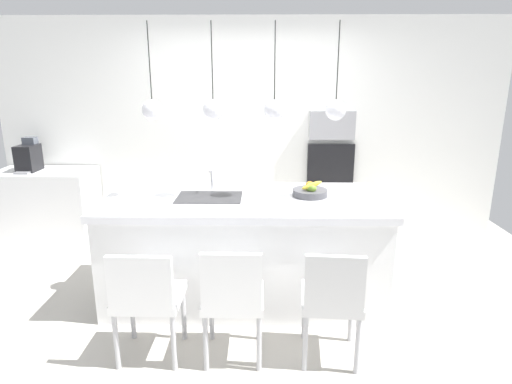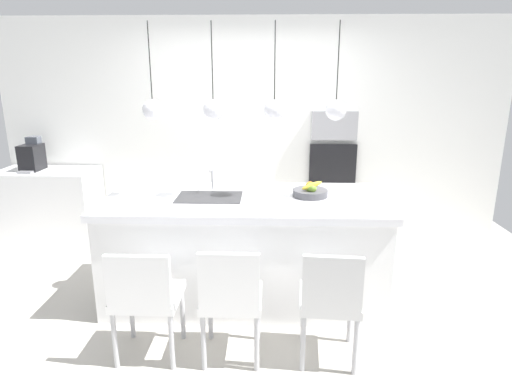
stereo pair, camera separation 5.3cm
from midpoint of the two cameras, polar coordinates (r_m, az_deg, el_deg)
The scene contains 17 objects.
floor at distance 4.07m, azimuth -1.07°, elevation -13.46°, with size 6.60×6.60×0.00m, color #BCB7AD.
back_wall at distance 5.25m, azimuth -0.25°, elevation 8.15°, with size 6.00×0.10×2.60m, color white.
kitchen_island at distance 3.87m, azimuth -1.10°, elevation -7.36°, with size 2.41×1.07×0.93m.
sink_basin at distance 3.74m, azimuth -5.79°, elevation -0.75°, with size 0.56×0.40×0.02m, color #2D2D30.
faucet at distance 3.91m, azimuth -5.45°, elevation 2.21°, with size 0.02×0.17×0.22m.
fruit_bowl at distance 3.76m, azimuth 7.61°, elevation 0.09°, with size 0.30×0.30×0.16m.
side_counter at distance 5.70m, azimuth -25.30°, elevation -1.66°, with size 1.10×0.60×0.87m, color white.
coffee_machine at distance 5.64m, azimuth -27.30°, elevation 4.20°, with size 0.20×0.35×0.38m.
microwave at distance 5.23m, azimuth 10.61°, elevation 8.64°, with size 0.54×0.08×0.34m, color #9E9EA3.
oven at distance 5.31m, azimuth 10.35°, elevation 3.29°, with size 0.56×0.08×0.56m, color black.
chair_near at distance 3.14m, azimuth -13.95°, elevation -13.12°, with size 0.46×0.42×0.84m.
chair_middle at distance 3.03m, azimuth -2.84°, elevation -13.62°, with size 0.42×0.42×0.87m.
chair_far at distance 3.06m, azimuth 10.27°, elevation -13.66°, with size 0.44×0.46×0.86m.
pendant_light_left at distance 3.69m, azimuth -13.10°, elevation 10.61°, with size 0.17×0.17×0.77m.
pendant_light_center_left at distance 3.60m, azimuth -5.25°, elevation 10.82°, with size 0.17×0.17×0.77m.
pendant_light_center_right at distance 3.57m, azimuth 2.87°, elevation 10.83°, with size 0.17×0.17×0.77m.
pendant_light_right at distance 3.61m, azimuth 10.95°, elevation 10.63°, with size 0.17×0.17×0.77m.
Camera 2 is at (0.21, -3.56, 1.97)m, focal length 30.23 mm.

